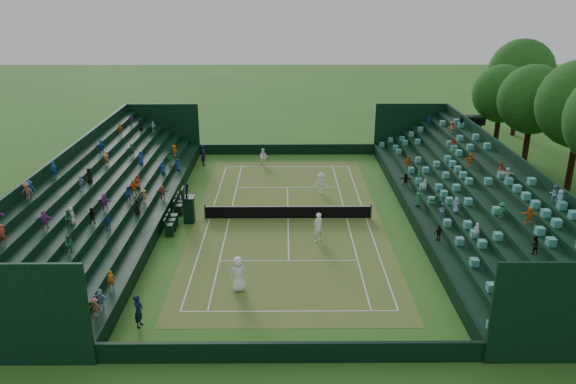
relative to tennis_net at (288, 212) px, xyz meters
name	(u,v)px	position (x,y,z in m)	size (l,w,h in m)	color
ground	(288,219)	(0.00, 0.00, -0.53)	(160.00, 160.00, 0.00)	#2C631F
court_surface	(288,219)	(0.00, 0.00, -0.52)	(12.97, 26.77, 0.01)	#3F7426
perimeter_wall_north	(287,149)	(0.00, 15.88, -0.03)	(17.17, 0.20, 1.00)	black
perimeter_wall_south	(290,352)	(0.00, -15.88, -0.03)	(17.17, 0.20, 1.00)	black
perimeter_wall_east	(409,212)	(8.48, 0.00, -0.03)	(0.20, 31.77, 1.00)	black
perimeter_wall_west	(166,212)	(-8.48, 0.00, -0.03)	(0.20, 31.77, 1.00)	black
north_grandstand	(471,198)	(12.66, 0.00, 1.02)	(6.60, 32.00, 4.90)	black
south_grandstand	(105,199)	(-12.66, 0.00, 1.02)	(6.60, 32.00, 4.90)	black
tennis_net	(288,212)	(0.00, 0.00, 0.00)	(11.67, 0.10, 1.06)	black
scoreboard_tower	(473,122)	(17.75, 16.00, 2.62)	(2.00, 1.00, 3.70)	black
tree_row	(562,102)	(22.37, 8.94, 5.95)	(10.21, 35.96, 10.36)	black
umpire_chair	(188,206)	(-6.82, -0.55, 0.67)	(0.89, 0.89, 2.79)	black
courtside_chairs	(176,215)	(-7.77, -0.29, -0.08)	(0.54, 5.51, 1.17)	black
player_near_west	(238,274)	(-2.70, -9.78, 0.46)	(0.96, 0.63, 1.97)	white
player_near_east	(318,227)	(1.88, -3.62, 0.44)	(0.71, 0.46, 1.94)	white
player_far_west	(263,157)	(-2.14, 12.33, 0.26)	(0.76, 0.60, 1.57)	white
player_far_east	(321,183)	(2.62, 5.00, 0.34)	(1.12, 0.65, 1.73)	white
line_judge_north	(203,155)	(-7.55, 12.37, 0.42)	(0.69, 0.45, 1.88)	black
line_judge_south	(139,311)	(-7.21, -13.11, 0.31)	(0.61, 0.40, 1.66)	black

